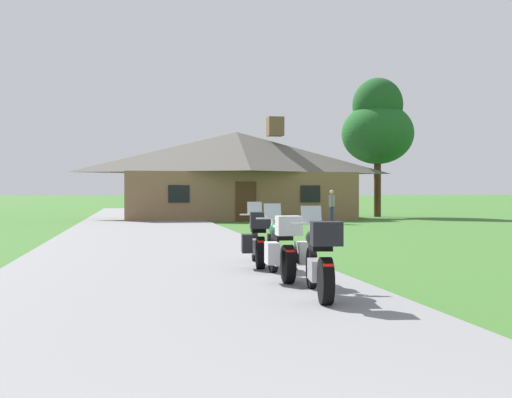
% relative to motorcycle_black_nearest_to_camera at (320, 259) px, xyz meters
% --- Properties ---
extents(ground_plane, '(500.00, 500.00, 0.00)m').
position_rel_motorcycle_black_nearest_to_camera_xyz_m(ground_plane, '(-2.01, 12.57, -0.62)').
color(ground_plane, '#386628').
extents(asphalt_driveway, '(6.40, 80.00, 0.06)m').
position_rel_motorcycle_black_nearest_to_camera_xyz_m(asphalt_driveway, '(-2.01, 10.57, -0.59)').
color(asphalt_driveway, slate).
rests_on(asphalt_driveway, ground).
extents(motorcycle_black_nearest_to_camera, '(0.77, 2.08, 1.30)m').
position_rel_motorcycle_black_nearest_to_camera_xyz_m(motorcycle_black_nearest_to_camera, '(0.00, 0.00, 0.00)').
color(motorcycle_black_nearest_to_camera, black).
rests_on(motorcycle_black_nearest_to_camera, asphalt_driveway).
extents(motorcycle_green_second_in_row, '(0.76, 2.08, 1.30)m').
position_rel_motorcycle_black_nearest_to_camera_xyz_m(motorcycle_green_second_in_row, '(-0.09, 1.93, -0.01)').
color(motorcycle_green_second_in_row, black).
rests_on(motorcycle_green_second_in_row, asphalt_driveway).
extents(motorcycle_silver_farthest_in_row, '(0.86, 2.08, 1.30)m').
position_rel_motorcycle_black_nearest_to_camera_xyz_m(motorcycle_silver_farthest_in_row, '(-0.12, 3.94, -0.01)').
color(motorcycle_silver_farthest_in_row, black).
rests_on(motorcycle_silver_farthest_in_row, asphalt_driveway).
extents(stone_lodge, '(13.42, 6.40, 5.93)m').
position_rel_motorcycle_black_nearest_to_camera_xyz_m(stone_lodge, '(3.27, 27.52, 1.97)').
color(stone_lodge, brown).
rests_on(stone_lodge, ground).
extents(bystander_gray_shirt_near_lodge, '(0.37, 0.49, 1.67)m').
position_rel_motorcycle_black_nearest_to_camera_xyz_m(bystander_gray_shirt_near_lodge, '(6.92, 21.07, 0.31)').
color(bystander_gray_shirt_near_lodge, navy).
rests_on(bystander_gray_shirt_near_lodge, ground).
extents(tree_right_of_lodge, '(4.50, 4.50, 8.71)m').
position_rel_motorcycle_black_nearest_to_camera_xyz_m(tree_right_of_lodge, '(12.46, 29.00, 5.12)').
color(tree_right_of_lodge, '#422D19').
rests_on(tree_right_of_lodge, ground).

